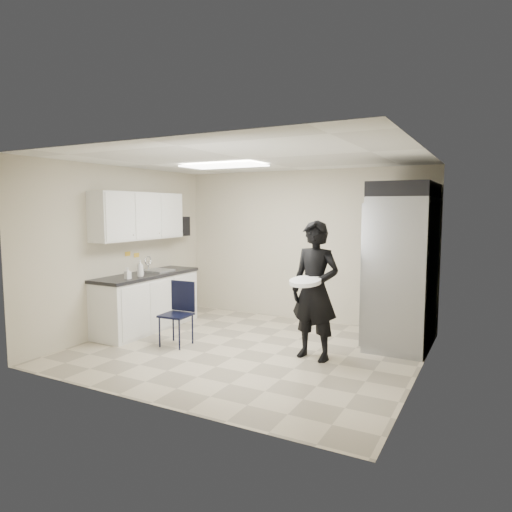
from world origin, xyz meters
The scene contains 21 objects.
floor centered at (0.00, 0.00, 0.00)m, with size 4.50×4.50×0.00m, color #B8AB90.
ceiling centered at (0.00, 0.00, 2.60)m, with size 4.50×4.50×0.00m, color white.
back_wall centered at (0.00, 2.00, 1.30)m, with size 4.50×4.50×0.00m, color #C0B59F.
left_wall centered at (-2.25, 0.00, 1.30)m, with size 4.00×4.00×0.00m, color #C0B59F.
right_wall centered at (2.25, 0.00, 1.30)m, with size 4.00×4.00×0.00m, color #C0B59F.
ceiling_panel centered at (-0.60, 0.40, 2.57)m, with size 1.20×0.60×0.02m, color white.
lower_counter centered at (-1.95, 0.20, 0.43)m, with size 0.60×1.90×0.86m, color silver.
countertop centered at (-1.95, 0.20, 0.89)m, with size 0.64×1.95×0.05m, color black.
sink centered at (-1.93, 0.45, 0.87)m, with size 0.42×0.40×0.14m, color gray.
faucet centered at (-2.13, 0.45, 1.02)m, with size 0.02×0.02×0.24m, color silver.
upper_cabinets centered at (-2.08, 0.20, 1.83)m, with size 0.35×1.80×0.75m, color silver.
towel_dispenser centered at (-2.14, 1.35, 1.62)m, with size 0.22×0.30×0.35m, color black.
notice_sticker_left centered at (-2.24, 0.10, 1.22)m, with size 0.00×0.12×0.07m, color yellow.
notice_sticker_right centered at (-2.24, 0.30, 1.18)m, with size 0.00×0.12×0.07m, color yellow.
commercial_fridge centered at (1.83, 1.27, 1.05)m, with size 0.80×1.35×2.10m, color gray.
fridge_compressor centered at (1.83, 1.27, 2.20)m, with size 0.80×1.35×0.20m, color black.
folding_chair centered at (-0.98, -0.30, 0.44)m, with size 0.39×0.39×0.88m, color black.
man_tuxedo centered at (0.96, 0.09, 0.90)m, with size 0.66×0.44×1.79m, color black.
bucket_lid centered at (0.92, -0.15, 1.05)m, with size 0.39×0.39×0.05m, color white.
soap_bottle_a centered at (-1.77, -0.13, 1.04)m, with size 0.10×0.10×0.26m, color white.
soap_bottle_b centered at (-1.79, -0.38, 1.00)m, with size 0.08×0.08×0.17m, color #A2A1AD.
Camera 1 is at (3.00, -5.36, 1.95)m, focal length 32.00 mm.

